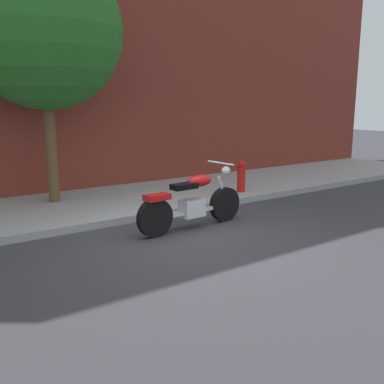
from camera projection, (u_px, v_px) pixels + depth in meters
name	position (u px, v px, depth m)	size (l,w,h in m)	color
ground_plane	(189.00, 238.00, 7.33)	(60.00, 60.00, 0.00)	#38383D
sidewalk	(114.00, 202.00, 9.69)	(21.87, 3.11, 0.14)	#9D9D9D
building_facade	(77.00, 47.00, 10.44)	(21.87, 0.50, 7.17)	maroon
motorcycle	(192.00, 204.00, 7.83)	(2.29, 0.70, 1.16)	black
street_tree	(44.00, 31.00, 8.75)	(3.21, 3.21, 5.30)	brown
fire_hydrant	(241.00, 179.00, 10.45)	(0.20, 0.20, 0.91)	red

